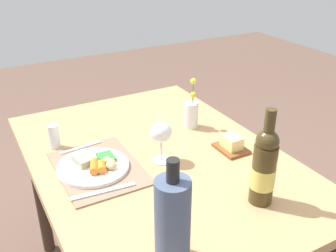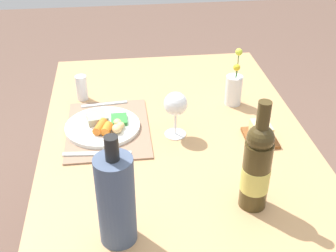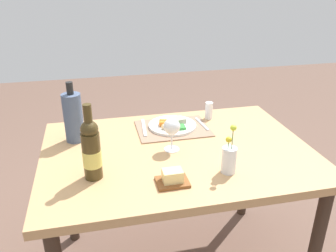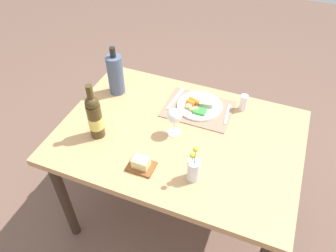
{
  "view_description": "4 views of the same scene",
  "coord_description": "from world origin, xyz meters",
  "px_view_note": "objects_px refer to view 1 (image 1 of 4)",
  "views": [
    {
      "loc": [
        1.15,
        -0.59,
        1.55
      ],
      "look_at": [
        -0.01,
        0.05,
        0.89
      ],
      "focal_mm": 41.77,
      "sensor_mm": 36.0,
      "label": 1
    },
    {
      "loc": [
        1.28,
        -0.18,
        1.6
      ],
      "look_at": [
        0.06,
        -0.03,
        0.83
      ],
      "focal_mm": 47.09,
      "sensor_mm": 36.0,
      "label": 2
    },
    {
      "loc": [
        0.37,
        1.43,
        1.56
      ],
      "look_at": [
        0.02,
        -0.09,
        0.85
      ],
      "focal_mm": 37.12,
      "sensor_mm": 36.0,
      "label": 3
    },
    {
      "loc": [
        -0.4,
        1.18,
        2.03
      ],
      "look_at": [
        0.06,
        0.0,
        0.81
      ],
      "focal_mm": 35.39,
      "sensor_mm": 36.0,
      "label": 4
    }
  ],
  "objects_px": {
    "dinner_plate": "(94,165)",
    "salt_shaker": "(54,136)",
    "butter_dish": "(231,145)",
    "fork": "(81,147)",
    "flower_vase": "(191,113)",
    "cooler_bottle": "(173,220)",
    "dining_table": "(158,177)",
    "wine_glass": "(161,133)",
    "knife": "(104,191)",
    "wine_bottle": "(264,167)"
  },
  "relations": [
    {
      "from": "dinner_plate",
      "to": "salt_shaker",
      "type": "xyz_separation_m",
      "value": [
        -0.24,
        -0.08,
        0.03
      ]
    },
    {
      "from": "butter_dish",
      "to": "fork",
      "type": "bearing_deg",
      "value": -119.22
    },
    {
      "from": "butter_dish",
      "to": "dinner_plate",
      "type": "bearing_deg",
      "value": -103.28
    },
    {
      "from": "fork",
      "to": "flower_vase",
      "type": "height_order",
      "value": "flower_vase"
    },
    {
      "from": "salt_shaker",
      "to": "cooler_bottle",
      "type": "distance_m",
      "value": 0.76
    },
    {
      "from": "fork",
      "to": "flower_vase",
      "type": "relative_size",
      "value": 0.77
    },
    {
      "from": "dining_table",
      "to": "dinner_plate",
      "type": "relative_size",
      "value": 4.93
    },
    {
      "from": "flower_vase",
      "to": "wine_glass",
      "type": "relative_size",
      "value": 1.39
    },
    {
      "from": "fork",
      "to": "butter_dish",
      "type": "bearing_deg",
      "value": 55.53
    },
    {
      "from": "flower_vase",
      "to": "wine_glass",
      "type": "xyz_separation_m",
      "value": [
        0.19,
        -0.25,
        0.05
      ]
    },
    {
      "from": "dining_table",
      "to": "flower_vase",
      "type": "xyz_separation_m",
      "value": [
        -0.16,
        0.25,
        0.16
      ]
    },
    {
      "from": "cooler_bottle",
      "to": "knife",
      "type": "bearing_deg",
      "value": -170.57
    },
    {
      "from": "dinner_plate",
      "to": "cooler_bottle",
      "type": "bearing_deg",
      "value": 4.26
    },
    {
      "from": "dinner_plate",
      "to": "flower_vase",
      "type": "distance_m",
      "value": 0.51
    },
    {
      "from": "flower_vase",
      "to": "butter_dish",
      "type": "xyz_separation_m",
      "value": [
        0.25,
        0.03,
        -0.04
      ]
    },
    {
      "from": "knife",
      "to": "cooler_bottle",
      "type": "relative_size",
      "value": 0.72
    },
    {
      "from": "dinner_plate",
      "to": "knife",
      "type": "bearing_deg",
      "value": -8.05
    },
    {
      "from": "flower_vase",
      "to": "salt_shaker",
      "type": "xyz_separation_m",
      "value": [
        -0.11,
        -0.57,
        -0.02
      ]
    },
    {
      "from": "butter_dish",
      "to": "salt_shaker",
      "type": "xyz_separation_m",
      "value": [
        -0.36,
        -0.61,
        0.02
      ]
    },
    {
      "from": "dining_table",
      "to": "salt_shaker",
      "type": "relative_size",
      "value": 13.05
    },
    {
      "from": "salt_shaker",
      "to": "wine_glass",
      "type": "xyz_separation_m",
      "value": [
        0.3,
        0.33,
        0.07
      ]
    },
    {
      "from": "knife",
      "to": "flower_vase",
      "type": "relative_size",
      "value": 0.98
    },
    {
      "from": "fork",
      "to": "wine_bottle",
      "type": "distance_m",
      "value": 0.73
    },
    {
      "from": "dining_table",
      "to": "flower_vase",
      "type": "height_order",
      "value": "flower_vase"
    },
    {
      "from": "butter_dish",
      "to": "cooler_bottle",
      "type": "distance_m",
      "value": 0.63
    },
    {
      "from": "wine_bottle",
      "to": "cooler_bottle",
      "type": "relative_size",
      "value": 1.06
    },
    {
      "from": "flower_vase",
      "to": "wine_glass",
      "type": "distance_m",
      "value": 0.32
    },
    {
      "from": "dinner_plate",
      "to": "flower_vase",
      "type": "height_order",
      "value": "flower_vase"
    },
    {
      "from": "dinner_plate",
      "to": "cooler_bottle",
      "type": "distance_m",
      "value": 0.52
    },
    {
      "from": "wine_glass",
      "to": "knife",
      "type": "bearing_deg",
      "value": -70.93
    },
    {
      "from": "butter_dish",
      "to": "wine_bottle",
      "type": "xyz_separation_m",
      "value": [
        0.31,
        -0.12,
        0.11
      ]
    },
    {
      "from": "butter_dish",
      "to": "cooler_bottle",
      "type": "xyz_separation_m",
      "value": [
        0.39,
        -0.49,
        0.1
      ]
    },
    {
      "from": "dinner_plate",
      "to": "salt_shaker",
      "type": "height_order",
      "value": "salt_shaker"
    },
    {
      "from": "dining_table",
      "to": "cooler_bottle",
      "type": "distance_m",
      "value": 0.56
    },
    {
      "from": "wine_bottle",
      "to": "wine_glass",
      "type": "bearing_deg",
      "value": -156.36
    },
    {
      "from": "wine_glass",
      "to": "dinner_plate",
      "type": "bearing_deg",
      "value": -103.92
    },
    {
      "from": "salt_shaker",
      "to": "dining_table",
      "type": "bearing_deg",
      "value": 50.48
    },
    {
      "from": "wine_bottle",
      "to": "wine_glass",
      "type": "height_order",
      "value": "wine_bottle"
    },
    {
      "from": "cooler_bottle",
      "to": "salt_shaker",
      "type": "bearing_deg",
      "value": -170.86
    },
    {
      "from": "flower_vase",
      "to": "salt_shaker",
      "type": "relative_size",
      "value": 2.28
    },
    {
      "from": "fork",
      "to": "knife",
      "type": "bearing_deg",
      "value": -9.5
    },
    {
      "from": "dinner_plate",
      "to": "knife",
      "type": "xyz_separation_m",
      "value": [
        0.15,
        -0.02,
        -0.01
      ]
    },
    {
      "from": "knife",
      "to": "wine_bottle",
      "type": "relative_size",
      "value": 0.68
    },
    {
      "from": "dinner_plate",
      "to": "cooler_bottle",
      "type": "xyz_separation_m",
      "value": [
        0.51,
        0.04,
        0.11
      ]
    },
    {
      "from": "dining_table",
      "to": "flower_vase",
      "type": "distance_m",
      "value": 0.33
    },
    {
      "from": "salt_shaker",
      "to": "cooler_bottle",
      "type": "xyz_separation_m",
      "value": [
        0.75,
        0.12,
        0.08
      ]
    },
    {
      "from": "flower_vase",
      "to": "cooler_bottle",
      "type": "height_order",
      "value": "cooler_bottle"
    },
    {
      "from": "dinner_plate",
      "to": "dining_table",
      "type": "bearing_deg",
      "value": 82.37
    },
    {
      "from": "flower_vase",
      "to": "wine_bottle",
      "type": "bearing_deg",
      "value": -8.71
    },
    {
      "from": "wine_glass",
      "to": "salt_shaker",
      "type": "bearing_deg",
      "value": -132.27
    }
  ]
}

